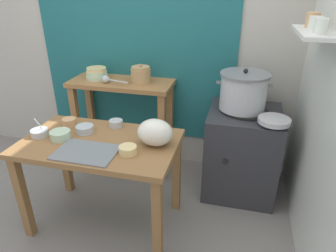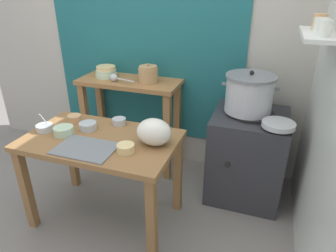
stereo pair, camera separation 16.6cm
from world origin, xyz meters
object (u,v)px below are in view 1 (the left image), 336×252
at_px(bowl_stack_enamel, 97,73).
at_px(prep_bowl_0, 69,122).
at_px(back_shelf_table, 123,103).
at_px(serving_tray, 86,152).
at_px(stove_block, 241,152).
at_px(steamer_pot, 243,91).
at_px(prep_bowl_1, 85,129).
at_px(prep_bowl_3, 40,132).
at_px(prep_bowl_2, 116,123).
at_px(prep_bowl_5, 128,150).
at_px(clay_pot, 141,75).
at_px(plastic_bag, 155,132).
at_px(ladle, 107,79).
at_px(wide_pan, 274,121).
at_px(prep_bowl_4, 60,135).
at_px(prep_table, 101,154).

relative_size(bowl_stack_enamel, prep_bowl_0, 1.92).
bearing_deg(back_shelf_table, serving_tray, -81.73).
height_order(stove_block, steamer_pot, steamer_pot).
bearing_deg(prep_bowl_1, bowl_stack_enamel, 108.20).
bearing_deg(back_shelf_table, prep_bowl_3, -109.47).
relative_size(prep_bowl_2, prep_bowl_5, 0.90).
bearing_deg(back_shelf_table, steamer_pot, -5.69).
xyz_separation_m(clay_pot, prep_bowl_5, (0.22, -0.92, -0.22)).
height_order(plastic_bag, prep_bowl_2, plastic_bag).
height_order(steamer_pot, serving_tray, steamer_pot).
height_order(ladle, prep_bowl_5, ladle).
xyz_separation_m(plastic_bag, prep_bowl_2, (-0.38, 0.20, -0.07)).
height_order(ladle, prep_bowl_3, ladle).
height_order(ladle, prep_bowl_2, ladle).
height_order(wide_pan, prep_bowl_4, wide_pan).
bearing_deg(prep_table, bowl_stack_enamel, 115.71).
relative_size(bowl_stack_enamel, serving_tray, 0.51).
distance_m(back_shelf_table, prep_bowl_4, 0.86).
relative_size(bowl_stack_enamel, prep_bowl_3, 1.30).
xyz_separation_m(back_shelf_table, prep_bowl_4, (-0.12, -0.85, 0.07)).
xyz_separation_m(wide_pan, prep_bowl_5, (-0.93, -0.59, -0.05)).
distance_m(ladle, prep_bowl_0, 0.58).
xyz_separation_m(prep_table, clay_pot, (0.04, 0.81, 0.36)).
distance_m(prep_bowl_2, prep_bowl_5, 0.43).
height_order(plastic_bag, prep_bowl_5, plastic_bag).
height_order(ladle, serving_tray, ladle).
relative_size(back_shelf_table, prep_bowl_4, 6.76).
bearing_deg(plastic_bag, prep_bowl_1, 174.95).
relative_size(steamer_pot, prep_bowl_1, 3.38).
xyz_separation_m(serving_tray, prep_bowl_4, (-0.27, 0.13, 0.03)).
xyz_separation_m(clay_pot, bowl_stack_enamel, (-0.44, 0.02, -0.02)).
relative_size(clay_pot, prep_bowl_0, 1.67).
distance_m(wide_pan, prep_bowl_2, 1.19).
relative_size(stove_block, prep_bowl_1, 5.98).
distance_m(clay_pot, prep_bowl_3, 1.00).
xyz_separation_m(stove_block, steamer_pot, (-0.04, 0.02, 0.55)).
bearing_deg(clay_pot, serving_tray, -93.12).
bearing_deg(back_shelf_table, bowl_stack_enamel, 175.72).
bearing_deg(clay_pot, back_shelf_table, -180.00).
bearing_deg(prep_bowl_5, prep_bowl_1, 153.50).
distance_m(clay_pot, prep_bowl_4, 0.93).
distance_m(stove_block, bowl_stack_enamel, 1.51).
distance_m(stove_block, serving_tray, 1.36).
bearing_deg(steamer_pot, ladle, 178.91).
relative_size(prep_bowl_3, prep_bowl_4, 1.11).
distance_m(steamer_pot, wide_pan, 0.36).
xyz_separation_m(clay_pot, plastic_bag, (0.35, -0.77, -0.16)).
relative_size(prep_table, prep_bowl_2, 10.45).
height_order(prep_bowl_2, prep_bowl_3, prep_bowl_3).
height_order(prep_bowl_1, prep_bowl_4, prep_bowl_4).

